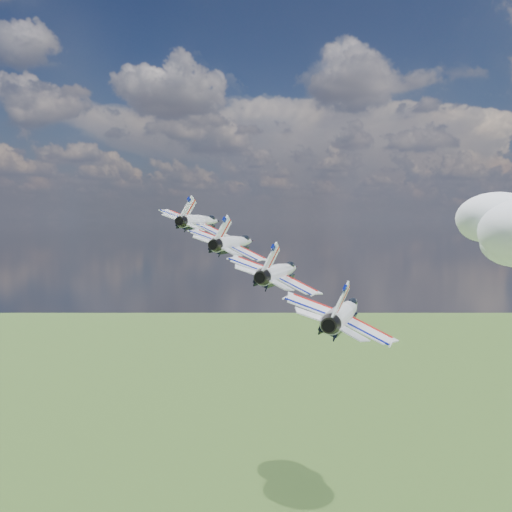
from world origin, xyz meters
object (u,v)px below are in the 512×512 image
at_px(jet_1, 235,243).
at_px(jet_3, 345,312).
at_px(jet_0, 201,221).
at_px(jet_2, 281,272).

bearing_deg(jet_1, jet_3, -44.52).
distance_m(jet_1, jet_3, 24.87).
xyz_separation_m(jet_0, jet_1, (9.10, -8.01, -2.76)).
height_order(jet_0, jet_2, jet_0).
height_order(jet_0, jet_1, jet_0).
xyz_separation_m(jet_2, jet_3, (9.10, -8.01, -2.76)).
bearing_deg(jet_2, jet_0, 135.48).
bearing_deg(jet_2, jet_1, 135.48).
distance_m(jet_0, jet_1, 12.43).
distance_m(jet_1, jet_2, 12.43).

